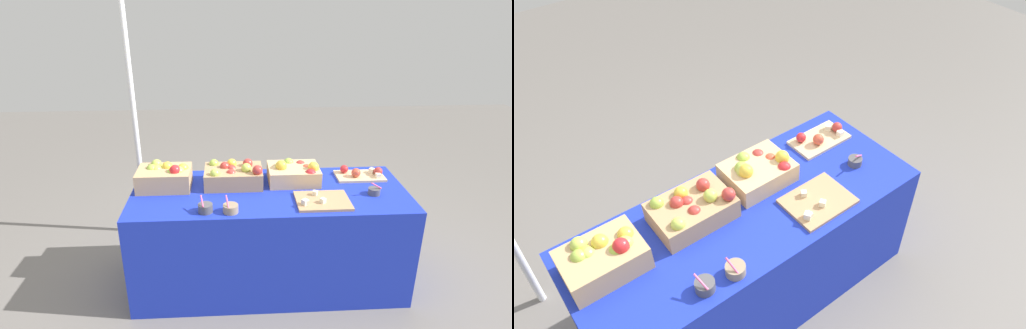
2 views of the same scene
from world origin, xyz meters
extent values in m
plane|color=slate|center=(0.00, 0.00, 0.00)|extent=(10.00, 10.00, 0.00)
cube|color=#192DB7|center=(0.00, 0.00, 0.37)|extent=(1.90, 0.76, 0.74)
cube|color=tan|center=(-0.73, 0.10, 0.81)|extent=(0.37, 0.27, 0.14)
sphere|color=#B2C64C|center=(-0.79, 0.19, 0.88)|extent=(0.08, 0.08, 0.08)
sphere|color=gold|center=(-0.60, 0.12, 0.87)|extent=(0.08, 0.08, 0.08)
sphere|color=#99B742|center=(-0.67, 0.06, 0.86)|extent=(0.08, 0.08, 0.08)
sphere|color=gold|center=(-0.71, 0.14, 0.88)|extent=(0.08, 0.08, 0.08)
sphere|color=#B2C64C|center=(-0.62, 0.07, 0.87)|extent=(0.08, 0.08, 0.08)
sphere|color=gold|center=(-0.79, 0.14, 0.86)|extent=(0.08, 0.08, 0.08)
sphere|color=#99B742|center=(-0.82, 0.13, 0.86)|extent=(0.08, 0.08, 0.08)
sphere|color=red|center=(-0.65, 0.06, 0.88)|extent=(0.08, 0.08, 0.08)
sphere|color=#B2C64C|center=(-0.78, 0.12, 0.86)|extent=(0.08, 0.08, 0.08)
cube|color=tan|center=(-0.25, 0.12, 0.80)|extent=(0.41, 0.28, 0.12)
sphere|color=#B2C64C|center=(-0.16, 0.08, 0.88)|extent=(0.07, 0.07, 0.07)
sphere|color=#B2332D|center=(-0.14, 0.17, 0.88)|extent=(0.07, 0.07, 0.07)
sphere|color=#B2332D|center=(-0.08, 0.03, 0.88)|extent=(0.07, 0.07, 0.07)
sphere|color=#B2332D|center=(-0.31, 0.15, 0.86)|extent=(0.07, 0.07, 0.07)
sphere|color=#B2C64C|center=(-0.37, 0.03, 0.86)|extent=(0.07, 0.07, 0.07)
sphere|color=#99B742|center=(-0.39, 0.21, 0.86)|extent=(0.07, 0.07, 0.07)
sphere|color=#B2332D|center=(-0.26, 0.14, 0.84)|extent=(0.07, 0.07, 0.07)
sphere|color=gold|center=(-0.26, 0.20, 0.87)|extent=(0.07, 0.07, 0.07)
sphere|color=#B2332D|center=(-0.26, 0.06, 0.84)|extent=(0.07, 0.07, 0.07)
cube|color=tan|center=(0.18, 0.14, 0.80)|extent=(0.36, 0.28, 0.12)
sphere|color=#99B742|center=(0.16, 0.24, 0.84)|extent=(0.08, 0.08, 0.08)
sphere|color=gold|center=(0.09, 0.12, 0.87)|extent=(0.08, 0.08, 0.08)
sphere|color=gold|center=(0.16, 0.24, 0.82)|extent=(0.08, 0.08, 0.08)
sphere|color=red|center=(0.29, 0.04, 0.84)|extent=(0.08, 0.08, 0.08)
sphere|color=#B2332D|center=(0.24, 0.22, 0.83)|extent=(0.08, 0.08, 0.08)
sphere|color=#B2C64C|center=(0.09, 0.14, 0.86)|extent=(0.08, 0.08, 0.08)
sphere|color=gold|center=(0.32, 0.09, 0.87)|extent=(0.08, 0.08, 0.08)
sphere|color=#99B742|center=(0.10, 0.17, 0.86)|extent=(0.08, 0.08, 0.08)
sphere|color=#D14C33|center=(0.28, 0.15, 0.83)|extent=(0.08, 0.08, 0.08)
cube|color=tan|center=(0.33, -0.19, 0.75)|extent=(0.35, 0.28, 0.02)
cube|color=beige|center=(0.29, -0.12, 0.77)|extent=(0.04, 0.04, 0.03)
cube|color=beige|center=(0.32, -0.23, 0.77)|extent=(0.04, 0.04, 0.03)
cube|color=beige|center=(0.20, -0.25, 0.78)|extent=(0.05, 0.05, 0.04)
cube|color=beige|center=(0.21, -0.25, 0.77)|extent=(0.04, 0.04, 0.03)
cube|color=#D1B284|center=(0.69, 0.19, 0.75)|extent=(0.35, 0.20, 0.02)
sphere|color=#B2332D|center=(0.82, 0.17, 0.79)|extent=(0.06, 0.06, 0.06)
sphere|color=#D14C33|center=(0.65, 0.15, 0.79)|extent=(0.07, 0.07, 0.07)
cube|color=beige|center=(0.79, 0.22, 0.78)|extent=(0.05, 0.05, 0.04)
cube|color=beige|center=(0.83, 0.20, 0.77)|extent=(0.04, 0.04, 0.03)
cube|color=beige|center=(0.80, 0.13, 0.77)|extent=(0.04, 0.04, 0.03)
sphere|color=red|center=(0.58, 0.23, 0.79)|extent=(0.06, 0.06, 0.06)
cylinder|color=gray|center=(-0.27, -0.29, 0.77)|extent=(0.10, 0.10, 0.05)
cylinder|color=#EA598C|center=(-0.29, -0.30, 0.81)|extent=(0.03, 0.08, 0.06)
cylinder|color=#4C4C51|center=(-0.43, -0.28, 0.77)|extent=(0.09, 0.09, 0.05)
cylinder|color=#EA598C|center=(-0.45, -0.28, 0.82)|extent=(0.03, 0.09, 0.05)
cylinder|color=#4C4C51|center=(0.70, -0.10, 0.76)|extent=(0.08, 0.08, 0.04)
cylinder|color=#EA598C|center=(0.71, -0.11, 0.81)|extent=(0.09, 0.04, 0.06)
cylinder|color=white|center=(-1.04, 0.74, 1.09)|extent=(0.04, 0.04, 2.18)
camera|label=1|loc=(-0.25, -2.61, 2.02)|focal=29.48mm
camera|label=2|loc=(-0.96, -1.43, 2.61)|focal=33.95mm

